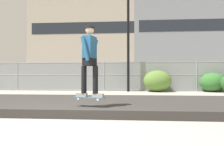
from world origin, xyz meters
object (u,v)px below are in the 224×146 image
(skateboard, at_px, (90,98))
(street_lamp, at_px, (128,26))
(parked_car_near, at_px, (52,77))
(shrub_left, at_px, (157,81))
(skater, at_px, (90,57))
(shrub_center, at_px, (213,82))
(parked_car_mid, at_px, (139,77))

(skateboard, xyz_separation_m, street_lamp, (0.93, 7.82, 3.60))
(street_lamp, height_order, parked_car_near, street_lamp)
(skateboard, distance_m, parked_car_near, 11.51)
(skateboard, distance_m, shrub_left, 8.23)
(skater, height_order, shrub_center, skater)
(skater, xyz_separation_m, shrub_left, (2.68, 7.78, -0.79))
(parked_car_near, relative_size, shrub_left, 2.67)
(skateboard, xyz_separation_m, parked_car_near, (-4.81, 10.45, 0.40))
(skater, relative_size, parked_car_near, 0.39)
(skateboard, bearing_deg, street_lamp, 83.22)
(shrub_left, bearing_deg, skater, -109.03)
(skateboard, bearing_deg, shrub_left, 70.97)
(skater, relative_size, parked_car_mid, 0.38)
(street_lamp, relative_size, shrub_center, 4.35)
(street_lamp, bearing_deg, shrub_left, -1.44)
(parked_car_near, xyz_separation_m, shrub_center, (10.76, -2.54, -0.26))
(street_lamp, relative_size, parked_car_near, 1.45)
(street_lamp, distance_m, shrub_left, 3.82)
(street_lamp, relative_size, shrub_left, 3.86)
(shrub_left, bearing_deg, parked_car_mid, 109.27)
(street_lamp, xyz_separation_m, shrub_center, (5.02, 0.08, -3.46))
(skater, distance_m, shrub_center, 9.93)
(shrub_center, bearing_deg, parked_car_near, 166.71)
(parked_car_mid, xyz_separation_m, shrub_left, (0.95, -2.72, -0.19))
(parked_car_mid, bearing_deg, shrub_left, -70.73)
(shrub_center, bearing_deg, shrub_left, -177.74)
(street_lamp, bearing_deg, shrub_center, 0.97)
(skater, bearing_deg, shrub_center, 53.06)
(skater, xyz_separation_m, parked_car_near, (-4.81, 10.45, -0.60))
(skateboard, bearing_deg, shrub_center, 53.06)
(parked_car_near, xyz_separation_m, parked_car_mid, (6.55, 0.05, 0.00))
(skater, bearing_deg, skateboard, -135.00)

